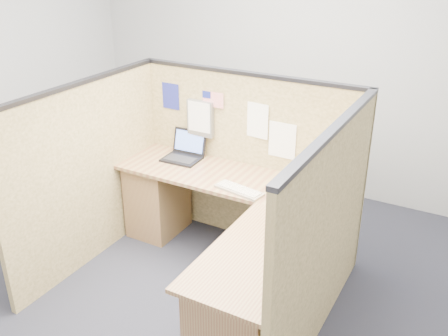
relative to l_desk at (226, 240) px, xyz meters
The scene contains 13 objects.
floor 0.52m from the l_desk, 122.80° to the right, with size 5.00×5.00×0.00m, color black.
wall_back 2.22m from the l_desk, 95.35° to the left, with size 5.00×5.00×0.00m, color #A4A6A9.
cubicle_partitions 0.44m from the l_desk, 142.47° to the left, with size 2.06×1.83×1.53m.
l_desk is the anchor object (origin of this frame).
laptop 0.98m from the l_desk, 142.96° to the left, with size 0.33×0.32×0.23m.
keyboard 0.40m from the l_desk, 88.33° to the left, with size 0.41×0.20×0.03m.
mouse 0.63m from the l_desk, 25.44° to the left, with size 0.12×0.07×0.05m, color silver.
hand_forearm 0.61m from the l_desk, ahead, with size 0.12×0.42×0.09m.
blue_poster 1.43m from the l_desk, 144.17° to the left, with size 0.18×0.00×0.24m, color navy.
american_flag 1.21m from the l_desk, 128.09° to the left, with size 0.21×0.01×0.35m.
file_holder 1.14m from the l_desk, 133.45° to the left, with size 0.25×0.05×0.32m.
paper_left 1.02m from the l_desk, 98.49° to the left, with size 0.23×0.00×0.30m, color white.
paper_right 0.93m from the l_desk, 78.31° to the left, with size 0.24×0.00×0.30m, color white.
Camera 1 is at (1.75, -2.57, 2.50)m, focal length 40.00 mm.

